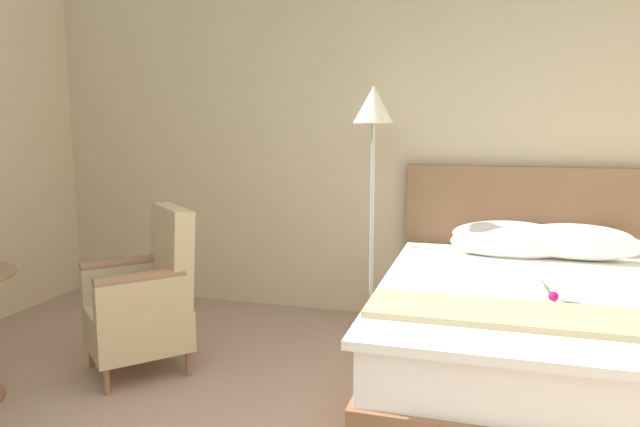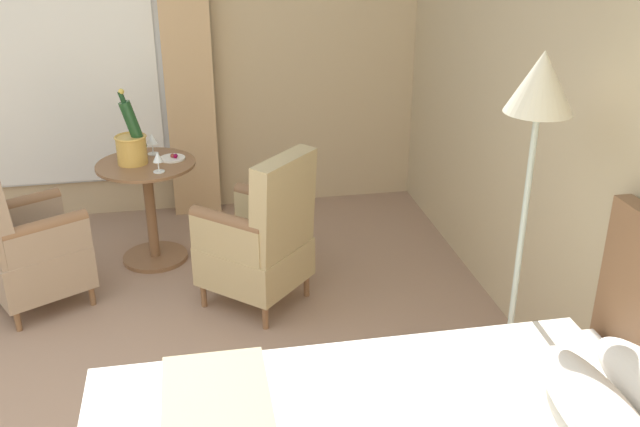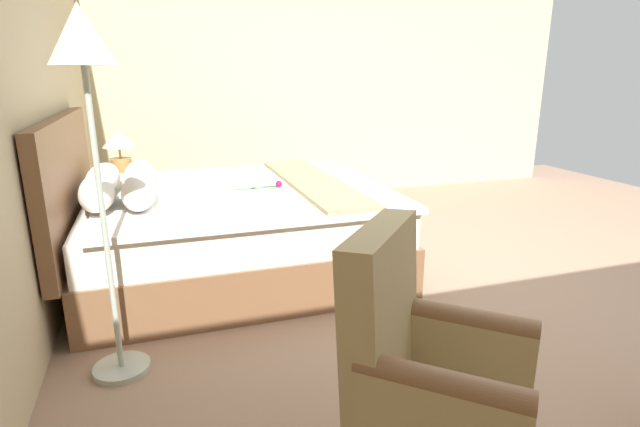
% 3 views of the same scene
% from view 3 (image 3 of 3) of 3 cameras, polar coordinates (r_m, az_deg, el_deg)
% --- Properties ---
extents(ground_plane, '(7.59, 7.59, 0.00)m').
position_cam_3_polar(ground_plane, '(3.79, 19.70, -7.92)').
color(ground_plane, '#9D7C65').
extents(wall_far_side, '(0.12, 5.82, 2.85)m').
position_cam_3_polar(wall_far_side, '(6.21, 2.73, 15.52)').
color(wall_far_side, '#BDB38B').
rests_on(wall_far_side, ground).
extents(bed, '(1.86, 2.23, 1.19)m').
position_cam_3_polar(bed, '(3.78, -10.56, -1.48)').
color(bed, brown).
rests_on(bed, ground).
extents(nightstand, '(0.53, 0.48, 0.58)m').
position_cam_3_polar(nightstand, '(4.89, -21.30, 0.84)').
color(nightstand, brown).
rests_on(nightstand, ground).
extents(bedside_lamp, '(0.28, 0.28, 0.41)m').
position_cam_3_polar(bedside_lamp, '(4.79, -21.96, 7.17)').
color(bedside_lamp, '#A07C40').
rests_on(bedside_lamp, nightstand).
extents(floor_lamp_brass, '(0.28, 0.28, 1.75)m').
position_cam_3_polar(floor_lamp_brass, '(2.45, -25.16, 13.43)').
color(floor_lamp_brass, '#AEBBB0').
rests_on(floor_lamp_brass, ground).
extents(armchair_by_window, '(0.76, 0.77, 0.99)m').
position_cam_3_polar(armchair_by_window, '(1.81, 12.15, -19.23)').
color(armchair_by_window, brown).
rests_on(armchair_by_window, ground).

